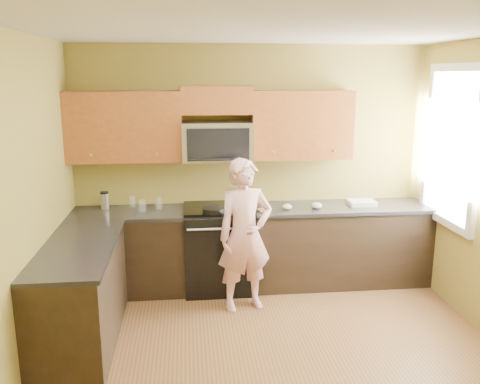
{
  "coord_description": "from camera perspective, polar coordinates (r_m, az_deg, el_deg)",
  "views": [
    {
      "loc": [
        -0.73,
        -3.68,
        2.37
      ],
      "look_at": [
        -0.2,
        1.3,
        1.2
      ],
      "focal_mm": 37.77,
      "sensor_mm": 36.0,
      "label": 1
    }
  ],
  "objects": [
    {
      "name": "floor",
      "position": [
        4.44,
        4.61,
        -19.17
      ],
      "size": [
        4.0,
        4.0,
        0.0
      ],
      "primitive_type": "plane",
      "color": "brown",
      "rests_on": "ground"
    },
    {
      "name": "ceiling",
      "position": [
        3.77,
        5.4,
        18.11
      ],
      "size": [
        4.0,
        4.0,
        0.0
      ],
      "primitive_type": "plane",
      "rotation": [
        3.14,
        0.0,
        0.0
      ],
      "color": "white",
      "rests_on": "ground"
    },
    {
      "name": "wall_back",
      "position": [
        5.82,
        1.23,
        3.05
      ],
      "size": [
        4.0,
        0.0,
        4.0
      ],
      "primitive_type": "plane",
      "rotation": [
        1.57,
        0.0,
        0.0
      ],
      "color": "olive",
      "rests_on": "ground"
    },
    {
      "name": "wall_front",
      "position": [
        2.1,
        15.84,
        -16.48
      ],
      "size": [
        4.0,
        0.0,
        4.0
      ],
      "primitive_type": "plane",
      "rotation": [
        -1.57,
        0.0,
        0.0
      ],
      "color": "olive",
      "rests_on": "ground"
    },
    {
      "name": "wall_left",
      "position": [
        4.03,
        -24.25,
        -2.73
      ],
      "size": [
        0.0,
        4.0,
        4.0
      ],
      "primitive_type": "plane",
      "rotation": [
        1.57,
        0.0,
        1.57
      ],
      "color": "olive",
      "rests_on": "ground"
    },
    {
      "name": "cabinet_back_run",
      "position": [
        5.76,
        1.56,
        -6.42
      ],
      "size": [
        4.0,
        0.6,
        0.88
      ],
      "primitive_type": "cube",
      "color": "black",
      "rests_on": "floor"
    },
    {
      "name": "cabinet_left_run",
      "position": [
        4.8,
        -17.53,
        -11.24
      ],
      "size": [
        0.6,
        1.6,
        0.88
      ],
      "primitive_type": "cube",
      "color": "black",
      "rests_on": "floor"
    },
    {
      "name": "countertop_back",
      "position": [
        5.62,
        1.61,
        -2.03
      ],
      "size": [
        4.0,
        0.62,
        0.04
      ],
      "primitive_type": "cube",
      "color": "black",
      "rests_on": "cabinet_back_run"
    },
    {
      "name": "countertop_left",
      "position": [
        4.63,
        -17.8,
        -6.03
      ],
      "size": [
        0.62,
        1.6,
        0.04
      ],
      "primitive_type": "cube",
      "color": "black",
      "rests_on": "cabinet_left_run"
    },
    {
      "name": "stove",
      "position": [
        5.69,
        -2.42,
        -6.31
      ],
      "size": [
        0.76,
        0.65,
        0.95
      ],
      "primitive_type": null,
      "color": "black",
      "rests_on": "floor"
    },
    {
      "name": "microwave",
      "position": [
        5.57,
        -2.6,
        3.62
      ],
      "size": [
        0.76,
        0.4,
        0.42
      ],
      "primitive_type": null,
      "color": "silver",
      "rests_on": "wall_back"
    },
    {
      "name": "upper_cab_left",
      "position": [
        5.63,
        -12.74,
        3.42
      ],
      "size": [
        1.22,
        0.33,
        0.75
      ],
      "primitive_type": null,
      "color": "brown",
      "rests_on": "wall_back"
    },
    {
      "name": "upper_cab_right",
      "position": [
        5.74,
        6.81,
        3.82
      ],
      "size": [
        1.12,
        0.33,
        0.75
      ],
      "primitive_type": null,
      "color": "brown",
      "rests_on": "wall_back"
    },
    {
      "name": "upper_cab_over_mw",
      "position": [
        5.53,
        -2.69,
        10.33
      ],
      "size": [
        0.76,
        0.33,
        0.3
      ],
      "primitive_type": "cube",
      "color": "brown",
      "rests_on": "wall_back"
    },
    {
      "name": "window",
      "position": [
        5.63,
        22.84,
        4.77
      ],
      "size": [
        0.06,
        1.06,
        1.66
      ],
      "primitive_type": null,
      "color": "white",
      "rests_on": "wall_right"
    },
    {
      "name": "woman",
      "position": [
        5.12,
        0.57,
        -4.92
      ],
      "size": [
        0.64,
        0.5,
        1.57
      ],
      "primitive_type": "imported",
      "rotation": [
        0.0,
        0.0,
        0.24
      ],
      "color": "pink",
      "rests_on": "floor"
    },
    {
      "name": "frying_pan",
      "position": [
        5.33,
        -3.03,
        -2.32
      ],
      "size": [
        0.37,
        0.47,
        0.05
      ],
      "primitive_type": null,
      "rotation": [
        0.0,
        0.0,
        0.36
      ],
      "color": "black",
      "rests_on": "stove"
    },
    {
      "name": "butter_tub",
      "position": [
        5.53,
        0.59,
        -2.06
      ],
      "size": [
        0.17,
        0.17,
        0.09
      ],
      "primitive_type": null,
      "rotation": [
        0.0,
        0.0,
        -0.38
      ],
      "color": "#FFEE43",
      "rests_on": "countertop_back"
    },
    {
      "name": "toast_slice",
      "position": [
        5.52,
        2.57,
        -2.02
      ],
      "size": [
        0.14,
        0.14,
        0.01
      ],
      "primitive_type": "cube",
      "rotation": [
        0.0,
        0.0,
        0.33
      ],
      "color": "#B27F47",
      "rests_on": "countertop_back"
    },
    {
      "name": "napkin_a",
      "position": [
        5.58,
        5.32,
        -1.66
      ],
      "size": [
        0.14,
        0.15,
        0.06
      ],
      "primitive_type": "ellipsoid",
      "rotation": [
        0.0,
        0.0,
        0.31
      ],
      "color": "silver",
      "rests_on": "countertop_back"
    },
    {
      "name": "napkin_b",
      "position": [
        5.65,
        8.68,
        -1.53
      ],
      "size": [
        0.15,
        0.16,
        0.07
      ],
      "primitive_type": "ellipsoid",
      "rotation": [
        0.0,
        0.0,
        -0.31
      ],
      "color": "silver",
      "rests_on": "countertop_back"
    },
    {
      "name": "dish_towel",
      "position": [
        5.91,
        13.6,
        -1.19
      ],
      "size": [
        0.31,
        0.25,
        0.05
      ],
      "primitive_type": "cube",
      "rotation": [
        0.0,
        0.0,
        -0.04
      ],
      "color": "white",
      "rests_on": "countertop_back"
    },
    {
      "name": "travel_mug",
      "position": [
        5.78,
        -14.97,
        -1.85
      ],
      "size": [
        0.11,
        0.11,
        0.2
      ],
      "primitive_type": null,
      "rotation": [
        0.0,
        0.0,
        -0.24
      ],
      "color": "silver",
      "rests_on": "countertop_back"
    },
    {
      "name": "glass_a",
      "position": [
        5.65,
        -9.16,
        -1.26
      ],
      "size": [
        0.08,
        0.08,
        0.12
      ],
      "primitive_type": "cylinder",
      "rotation": [
        0.0,
        0.0,
        -0.16
      ],
      "color": "silver",
      "rests_on": "countertop_back"
    },
    {
      "name": "glass_b",
      "position": [
        5.59,
        -10.97,
        -1.5
      ],
      "size": [
        0.09,
        0.09,
        0.12
      ],
      "primitive_type": "cylinder",
      "rotation": [
        0.0,
        0.0,
        0.33
      ],
      "color": "silver",
      "rests_on": "countertop_back"
    },
    {
      "name": "glass_c",
      "position": [
        5.79,
        -12.05,
        -1.05
      ],
      "size": [
        0.09,
        0.09,
        0.12
      ],
      "primitive_type": "cylinder",
      "rotation": [
        0.0,
        0.0,
        0.38
      ],
      "color": "silver",
      "rests_on": "countertop_back"
    }
  ]
}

